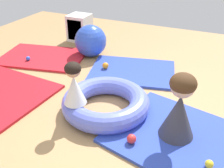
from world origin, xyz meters
TOP-DOWN VIEW (x-y plane):
  - ground_plane at (0.00, 0.00)m, footprint 8.00×8.00m
  - gym_mat_center_rear at (-0.00, 1.27)m, footprint 1.61×1.33m
  - gym_mat_far_right at (-1.77, 1.11)m, footprint 1.73×1.36m
  - gym_mat_far_left at (1.03, -0.07)m, footprint 1.65×1.56m
  - inflatable_cushion at (0.07, 0.06)m, footprint 1.16×1.16m
  - child_in_white at (-0.18, -0.26)m, footprint 0.32×0.32m
  - adult_seated at (1.03, -0.07)m, footprint 0.51×0.51m
  - play_ball_orange at (-0.45, 1.13)m, footprint 0.11×0.11m
  - play_ball_red at (0.62, -0.42)m, footprint 0.11×0.11m
  - play_ball_blue at (-1.89, 0.85)m, footprint 0.08×0.08m
  - play_ball_yellow at (1.44, -0.43)m, footprint 0.08×0.08m
  - exercise_ball_large at (-0.98, 1.60)m, footprint 0.60×0.60m
  - storage_cube at (-1.63, 2.26)m, footprint 0.44×0.44m

SIDE VIEW (x-z plane):
  - ground_plane at x=0.00m, z-range 0.00..0.00m
  - gym_mat_center_rear at x=0.00m, z-range 0.00..0.04m
  - gym_mat_far_right at x=-1.77m, z-range 0.00..0.04m
  - gym_mat_far_left at x=1.03m, z-range 0.00..0.04m
  - play_ball_blue at x=-1.89m, z-range 0.04..0.12m
  - play_ball_yellow at x=1.44m, z-range 0.04..0.12m
  - play_ball_red at x=0.62m, z-range 0.04..0.15m
  - play_ball_orange at x=-0.45m, z-range 0.04..0.15m
  - inflatable_cushion at x=0.07m, z-range 0.00..0.26m
  - storage_cube at x=-1.63m, z-range 0.00..0.56m
  - exercise_ball_large at x=-0.98m, z-range 0.00..0.60m
  - adult_seated at x=1.03m, z-range 0.03..0.82m
  - child_in_white at x=-0.18m, z-range 0.25..0.79m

